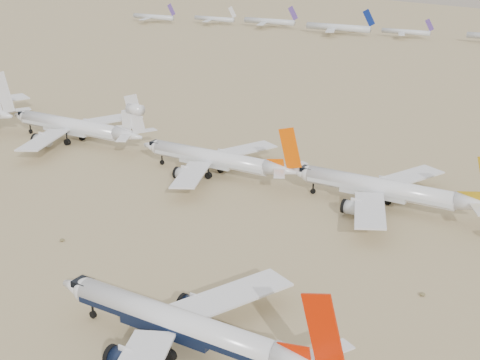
# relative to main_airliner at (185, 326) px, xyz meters

# --- Properties ---
(ground) EXTENTS (7000.00, 7000.00, 0.00)m
(ground) POSITION_rel_main_airliner_xyz_m (-13.61, 3.84, -4.50)
(ground) COLOR olive
(ground) RESTS_ON ground
(main_airliner) EXTENTS (46.34, 45.26, 16.35)m
(main_airliner) POSITION_rel_main_airliner_xyz_m (0.00, 0.00, 0.00)
(main_airliner) COLOR silver
(main_airliner) RESTS_ON ground
(row2_gold_tail) EXTENTS (46.29, 45.27, 16.48)m
(row2_gold_tail) POSITION_rel_main_airliner_xyz_m (5.51, 69.10, 0.11)
(row2_gold_tail) COLOR silver
(row2_gold_tail) RESTS_ON ground
(row2_orange_tail) EXTENTS (44.92, 43.95, 16.02)m
(row2_orange_tail) POSITION_rel_main_airliner_xyz_m (-39.46, 67.70, 0.00)
(row2_orange_tail) COLOR silver
(row2_orange_tail) RESTS_ON ground
(row2_white_trijet) EXTENTS (49.92, 48.79, 17.69)m
(row2_white_trijet) POSITION_rel_main_airliner_xyz_m (-91.02, 70.55, 0.62)
(row2_white_trijet) COLOR silver
(row2_white_trijet) RESTS_ON ground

